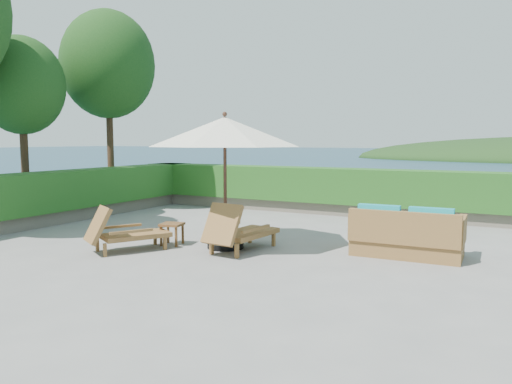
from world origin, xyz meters
The scene contains 13 objects.
ground centered at (0.00, 0.00, 0.00)m, with size 12.00×12.00×0.00m, color gray.
foundation centered at (0.00, 0.00, -1.55)m, with size 12.00×12.00×3.00m, color #534C42.
planter_wall_far centered at (0.00, 5.60, 0.18)m, with size 12.00×0.60×0.36m, color #736C5C.
planter_wall_left centered at (-5.60, 0.00, 0.18)m, with size 0.60×12.00×0.36m, color #736C5C.
hedge_far centered at (0.00, 5.60, 0.85)m, with size 12.40×0.90×1.00m, color #1E4D16.
hedge_left centered at (-5.60, 0.00, 0.85)m, with size 0.90×12.40×1.00m, color #1E4D16.
tree_mid centered at (-6.40, 0.50, 3.55)m, with size 2.20×2.20×4.83m.
tree_far centered at (-6.00, 3.20, 4.40)m, with size 2.80×2.80×6.03m.
patio_umbrella centered at (-0.09, 0.22, 2.30)m, with size 3.41×3.41×2.72m.
lounge_left centered at (-1.68, -0.98, 0.38)m, with size 1.36×1.69×0.91m.
lounge_right centered at (0.32, 0.06, 0.41)m, with size 0.88×1.78×0.99m.
side_table centered at (-1.22, -0.05, 0.37)m, with size 0.51×0.51×0.45m.
wicker_loveseat centered at (3.28, 1.17, 0.38)m, with size 2.03×1.08×0.98m.
Camera 1 is at (5.07, -8.23, 2.17)m, focal length 35.00 mm.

